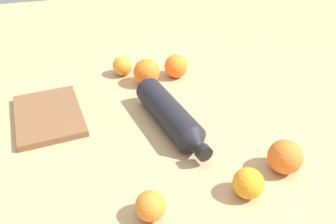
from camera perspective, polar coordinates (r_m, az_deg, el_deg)
name	(u,v)px	position (r m, az deg, el deg)	size (l,w,h in m)	color
ground_plane	(150,122)	(0.96, -2.93, -1.58)	(2.40, 2.40, 0.00)	tan
water_bottle	(172,117)	(0.91, 0.65, -0.74)	(0.32, 0.13, 0.07)	black
orange_0	(176,66)	(1.16, 1.29, 7.39)	(0.08, 0.08, 0.08)	orange
orange_1	(147,72)	(1.12, -3.47, 6.42)	(0.08, 0.08, 0.08)	orange
orange_2	(285,157)	(0.83, 18.34, -6.84)	(0.08, 0.08, 0.08)	orange
orange_3	(150,206)	(0.70, -2.85, -14.88)	(0.06, 0.06, 0.06)	orange
orange_4	(123,66)	(1.18, -7.33, 7.37)	(0.06, 0.06, 0.06)	orange
orange_5	(248,183)	(0.76, 12.78, -11.12)	(0.07, 0.07, 0.07)	orange
cutting_board	(49,115)	(1.02, -18.67, -0.49)	(0.25, 0.17, 0.02)	brown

